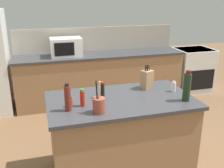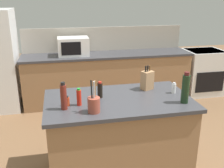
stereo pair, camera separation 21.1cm
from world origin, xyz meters
name	(u,v)px [view 1 (the left image)]	position (x,y,z in m)	size (l,w,h in m)	color
back_counter_run	(101,78)	(0.30, 2.20, 0.47)	(3.18, 0.66, 0.94)	#936B47
wall_backsplash	(97,39)	(0.30, 2.52, 1.17)	(3.14, 0.03, 0.46)	#B2A899
kitchen_island	(120,136)	(0.00, 0.00, 0.47)	(1.58, 0.91, 0.94)	#936B47
range_oven	(192,70)	(2.31, 2.20, 0.47)	(0.76, 0.65, 0.92)	white
microwave	(66,47)	(-0.33, 2.20, 1.10)	(0.55, 0.39, 0.33)	white
knife_block	(147,79)	(0.40, 0.23, 1.05)	(0.16, 0.14, 0.29)	#A87C54
utensil_crock	(99,105)	(-0.31, -0.28, 1.02)	(0.12, 0.12, 0.32)	brown
wine_bottle	(187,87)	(0.65, -0.24, 1.10)	(0.08, 0.08, 0.33)	black
vinegar_bottle	(68,98)	(-0.58, -0.15, 1.07)	(0.06, 0.06, 0.28)	maroon
spice_jar_paprika	(70,102)	(-0.55, -0.07, 0.99)	(0.05, 0.05, 0.10)	#B73D1E
soy_sauce_bottle	(102,90)	(-0.19, 0.08, 1.03)	(0.06, 0.06, 0.18)	black
salt_shaker	(174,87)	(0.65, 0.04, 1.00)	(0.05, 0.05, 0.13)	silver
hot_sauce_bottle	(82,98)	(-0.43, -0.08, 1.03)	(0.05, 0.05, 0.18)	red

